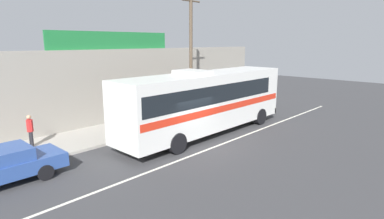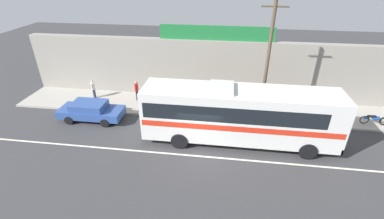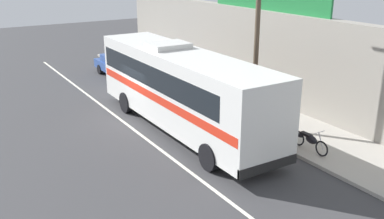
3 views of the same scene
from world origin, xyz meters
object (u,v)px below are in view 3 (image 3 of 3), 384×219
(utility_pole, at_px, (257,32))
(pedestrian_near_shop, at_px, (153,52))
(intercity_bus, at_px, (181,85))
(motorcycle_orange, at_px, (309,140))
(parked_car, at_px, (119,65))
(pedestrian_by_curb, at_px, (180,61))

(utility_pole, bearing_deg, pedestrian_near_shop, 172.92)
(intercity_bus, bearing_deg, motorcycle_orange, 31.00)
(intercity_bus, xyz_separation_m, parked_car, (-10.33, 1.28, -1.33))
(parked_car, xyz_separation_m, pedestrian_near_shop, (-1.26, 3.13, 0.32))
(intercity_bus, height_order, motorcycle_orange, intercity_bus)
(utility_pole, relative_size, pedestrian_near_shop, 5.19)
(utility_pole, xyz_separation_m, pedestrian_by_curb, (-9.68, 1.79, -3.32))
(utility_pole, height_order, motorcycle_orange, utility_pole)
(pedestrian_near_shop, xyz_separation_m, pedestrian_by_curb, (3.62, 0.13, 0.03))
(parked_car, relative_size, pedestrian_near_shop, 2.86)
(motorcycle_orange, relative_size, pedestrian_by_curb, 1.14)
(motorcycle_orange, bearing_deg, parked_car, -173.68)
(pedestrian_by_curb, bearing_deg, parked_car, -125.83)
(intercity_bus, bearing_deg, parked_car, 172.91)
(parked_car, relative_size, motorcycle_orange, 2.45)
(utility_pole, distance_m, motorcycle_orange, 5.03)
(intercity_bus, bearing_deg, pedestrian_near_shop, 159.14)
(motorcycle_orange, bearing_deg, intercity_bus, -149.00)
(parked_car, bearing_deg, intercity_bus, -7.09)
(pedestrian_by_curb, bearing_deg, intercity_bus, -29.73)
(motorcycle_orange, bearing_deg, pedestrian_near_shop, 175.03)
(intercity_bus, relative_size, parked_car, 2.59)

